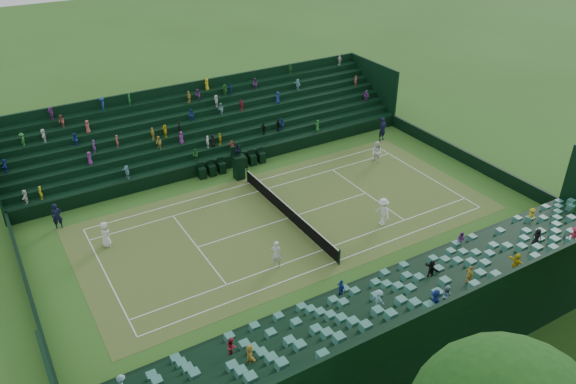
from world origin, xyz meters
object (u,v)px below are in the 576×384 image
player_far_west (377,152)px  player_far_east (383,212)px  umpire_chair (239,164)px  player_near_east (276,254)px  player_near_west (105,234)px  tennis_net (288,212)px

player_far_west → player_far_east: size_ratio=0.92×
umpire_chair → player_near_east: umpire_chair is taller
umpire_chair → player_far_east: size_ratio=1.45×
player_near_west → player_far_east: bearing=-101.9°
player_near_west → player_near_east: 10.54m
tennis_net → umpire_chair: (-6.58, -0.30, 0.65)m
player_near_west → player_near_east: size_ratio=0.96×
player_near_east → player_near_west: bearing=3.2°
tennis_net → player_near_east: bearing=-38.1°
umpire_chair → player_near_west: bearing=-71.4°
player_near_east → player_far_west: bearing=-105.5°
umpire_chair → player_far_west: bearing=73.0°
player_far_east → umpire_chair: bearing=-152.0°
player_near_west → player_far_west: (-0.45, 21.08, 0.03)m
umpire_chair → player_far_west: 10.82m
tennis_net → player_far_west: 10.62m
player_near_east → player_far_east: bearing=-132.4°
player_near_west → player_near_east: (7.03, 7.85, 0.04)m
player_near_east → player_far_east: player_far_east is taller
umpire_chair → player_far_east: umpire_chair is taller
player_far_east → player_far_west: bearing=145.3°
player_near_west → umpire_chair: bearing=-60.5°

